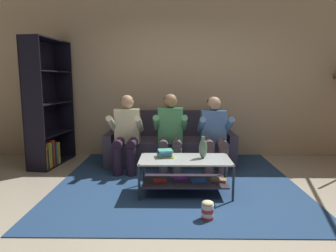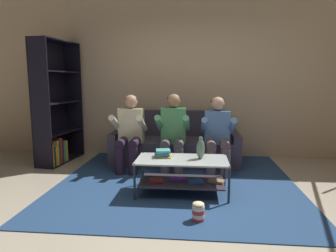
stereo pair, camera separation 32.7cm
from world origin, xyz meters
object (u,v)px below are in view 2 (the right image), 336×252
Objects in this scene: couch at (175,146)px; vase at (201,149)px; person_seated_right at (217,132)px; book_stack at (163,153)px; person_seated_middle at (173,130)px; coffee_table at (183,171)px; bookshelf at (54,115)px; person_seated_left at (130,130)px; popcorn_tub at (198,212)px.

vase is (0.41, -1.41, 0.28)m from couch.
person_seated_right is 4.94× the size of book_stack.
person_seated_middle reaches higher than coffee_table.
book_stack is at bearing -93.94° from person_seated_middle.
vase is 0.13× the size of bookshelf.
coffee_table is 4.12× the size of vase.
popcorn_tub is (1.05, -1.66, -0.53)m from person_seated_left.
couch reaches higher than book_stack.
book_stack is at bearing 162.83° from coffee_table.
bookshelf reaches higher than coffee_table.
person_seated_left is at bearing 179.90° from person_seated_right.
couch is at bearing 142.62° from person_seated_right.
person_seated_middle is 1.04× the size of person_seated_right.
vase is at bearing 10.60° from coffee_table.
popcorn_tub is (-0.29, -1.66, -0.52)m from person_seated_right.
couch is 10.54× the size of popcorn_tub.
book_stack is 1.16× the size of popcorn_tub.
couch is 0.91m from person_seated_right.
book_stack is (-0.06, -1.37, 0.20)m from couch.
person_seated_right is (1.34, -0.00, -0.01)m from person_seated_left.
person_seated_left is 5.05× the size of book_stack.
person_seated_left reaches higher than coffee_table.
bookshelf is 10.24× the size of popcorn_tub.
couch is 1.84× the size of person_seated_right.
bookshelf is at bearing 153.26° from vase.
vase is 1.16× the size of book_stack.
bookshelf reaches higher than vase.
vase is at bearing -40.03° from person_seated_left.
person_seated_right reaches higher than vase.
couch is 1.47m from coffee_table.
person_seated_left is 1.33m from coffee_table.
person_seated_middle is at bearing 102.94° from popcorn_tub.
person_seated_right reaches higher than couch.
person_seated_right is at bearing 80.21° from popcorn_tub.
vase is 0.89m from popcorn_tub.
vase is at bearing -106.22° from person_seated_right.
person_seated_right is 0.56× the size of bookshelf.
couch is at bearing 106.07° from vase.
coffee_table is (0.20, -0.95, -0.35)m from person_seated_middle.
couch is 1.50m from vase.
person_seated_left reaches higher than person_seated_right.
coffee_table is 4.80× the size of book_stack.
popcorn_tub is (-0.02, -0.76, -0.47)m from vase.
couch is at bearing 5.15° from bookshelf.
popcorn_tub is at bearing -99.79° from person_seated_right.
bookshelf is (-2.03, -0.18, 0.52)m from couch.
person_seated_middle is 5.12× the size of book_stack.
coffee_table is 5.56× the size of popcorn_tub.
person_seated_left is at bearing 122.31° from popcorn_tub.
couch is at bearing 97.65° from coffee_table.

